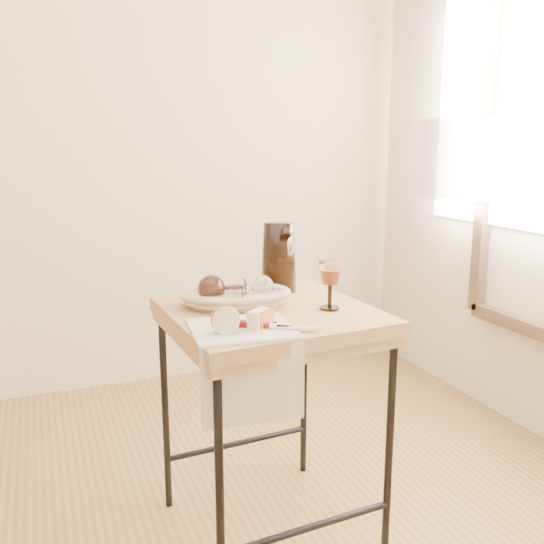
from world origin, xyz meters
name	(u,v)px	position (x,y,z in m)	size (l,w,h in m)	color
wall_back	(73,127)	(0.00, 1.80, 1.35)	(3.60, 0.00, 2.70)	beige
side_table	(270,423)	(0.45, 0.34, 0.39)	(0.61, 0.61, 0.77)	brown
tea_towel	(242,328)	(0.31, 0.18, 0.77)	(0.28, 0.25, 0.01)	beige
bread_basket	(236,298)	(0.37, 0.42, 0.79)	(0.31, 0.21, 0.05)	#A5855A
goblet_lying_a	(226,288)	(0.34, 0.43, 0.83)	(0.14, 0.09, 0.09)	#351913
goblet_lying_b	(251,289)	(0.41, 0.40, 0.82)	(0.13, 0.08, 0.08)	white
pitcher	(279,257)	(0.57, 0.55, 0.89)	(0.16, 0.24, 0.28)	black
wine_goblet	(330,285)	(0.62, 0.27, 0.85)	(0.07, 0.07, 0.15)	white
apple_half	(225,319)	(0.25, 0.16, 0.81)	(0.08, 0.04, 0.07)	red
apple_wedge	(260,318)	(0.35, 0.17, 0.80)	(0.07, 0.04, 0.05)	beige
table_knife	(276,325)	(0.39, 0.14, 0.78)	(0.22, 0.02, 0.02)	silver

